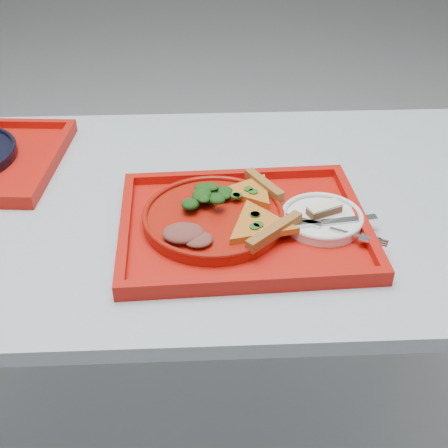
{
  "coord_description": "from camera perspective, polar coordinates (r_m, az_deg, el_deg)",
  "views": [
    {
      "loc": [
        0.12,
        -0.96,
        1.37
      ],
      "look_at": [
        0.15,
        -0.14,
        0.78
      ],
      "focal_mm": 45.0,
      "sensor_mm": 36.0,
      "label": 1
    }
  ],
  "objects": [
    {
      "name": "ground",
      "position": [
        1.67,
        -5.84,
        -19.47
      ],
      "size": [
        10.0,
        10.0,
        0.0
      ],
      "primitive_type": "plane",
      "color": "gray",
      "rests_on": "ground"
    },
    {
      "name": "table",
      "position": [
        1.19,
        -7.78,
        -0.38
      ],
      "size": [
        1.6,
        0.8,
        0.75
      ],
      "color": "#A5ADB9",
      "rests_on": "ground"
    },
    {
      "name": "tray_main",
      "position": [
        1.04,
        1.97,
        -0.36
      ],
      "size": [
        0.46,
        0.37,
        0.01
      ],
      "primitive_type": "cube",
      "rotation": [
        0.0,
        0.0,
        0.04
      ],
      "color": "#B51109",
      "rests_on": "table"
    },
    {
      "name": "dinner_plate",
      "position": [
        1.04,
        -1.08,
        0.56
      ],
      "size": [
        0.26,
        0.26,
        0.02
      ],
      "primitive_type": "cylinder",
      "color": "#9D150A",
      "rests_on": "tray_main"
    },
    {
      "name": "side_plate",
      "position": [
        1.05,
        9.89,
        0.42
      ],
      "size": [
        0.15,
        0.15,
        0.01
      ],
      "primitive_type": "cylinder",
      "color": "white",
      "rests_on": "tray_main"
    },
    {
      "name": "pizza_slice_a",
      "position": [
        0.99,
        3.55,
        0.15
      ],
      "size": [
        0.19,
        0.19,
        0.02
      ],
      "primitive_type": null,
      "rotation": [
        0.0,
        0.0,
        2.31
      ],
      "color": "gold",
      "rests_on": "dinner_plate"
    },
    {
      "name": "pizza_slice_b",
      "position": [
        1.09,
        2.74,
        3.52
      ],
      "size": [
        0.16,
        0.16,
        0.02
      ],
      "primitive_type": null,
      "rotation": [
        0.0,
        0.0,
        3.65
      ],
      "color": "gold",
      "rests_on": "dinner_plate"
    },
    {
      "name": "salad_heap",
      "position": [
        1.05,
        -1.91,
        3.01
      ],
      "size": [
        0.08,
        0.07,
        0.04
      ],
      "primitive_type": "ellipsoid",
      "color": "black",
      "rests_on": "dinner_plate"
    },
    {
      "name": "meat_portion",
      "position": [
        0.97,
        -4.14,
        -0.92
      ],
      "size": [
        0.07,
        0.06,
        0.02
      ],
      "primitive_type": "ellipsoid",
      "color": "brown",
      "rests_on": "dinner_plate"
    },
    {
      "name": "dessert_bar",
      "position": [
        1.05,
        10.14,
        1.51
      ],
      "size": [
        0.07,
        0.05,
        0.02
      ],
      "rotation": [
        0.0,
        0.0,
        0.41
      ],
      "color": "#532C1B",
      "rests_on": "side_plate"
    },
    {
      "name": "knife",
      "position": [
        1.03,
        10.57,
        0.28
      ],
      "size": [
        0.19,
        0.04,
        0.01
      ],
      "primitive_type": "cube",
      "rotation": [
        0.0,
        0.0,
        0.14
      ],
      "color": "silver",
      "rests_on": "side_plate"
    },
    {
      "name": "fork",
      "position": [
        1.02,
        10.57,
        -0.38
      ],
      "size": [
        0.17,
        0.11,
        0.01
      ],
      "primitive_type": "cube",
      "rotation": [
        0.0,
        0.0,
        -0.48
      ],
      "color": "silver",
      "rests_on": "side_plate"
    }
  ]
}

